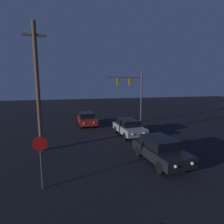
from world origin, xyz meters
The scene contains 6 objects.
car_near centered at (1.61, 8.86, 0.81)m, with size 2.25×4.29×1.54m.
car_mid centered at (1.84, 14.97, 0.81)m, with size 2.16×4.25×1.54m.
car_far centered at (-1.55, 20.28, 0.81)m, with size 2.08×4.22×1.54m.
traffic_signal_mast centered at (4.38, 20.24, 4.35)m, with size 4.81×0.30×6.57m.
stop_sign centered at (-5.33, 7.70, 1.76)m, with size 0.66×0.07×2.55m.
utility_pole centered at (-5.93, 12.92, 4.72)m, with size 1.55×0.28×9.14m.
Camera 1 is at (-4.23, -0.53, 4.89)m, focal length 28.00 mm.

